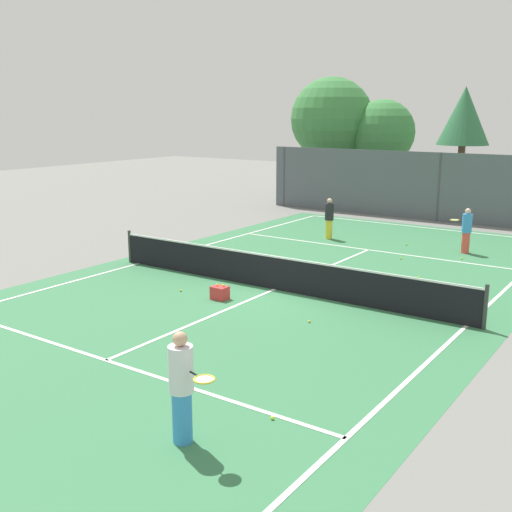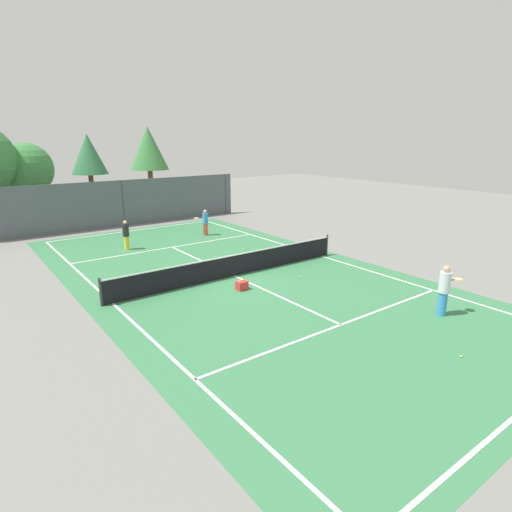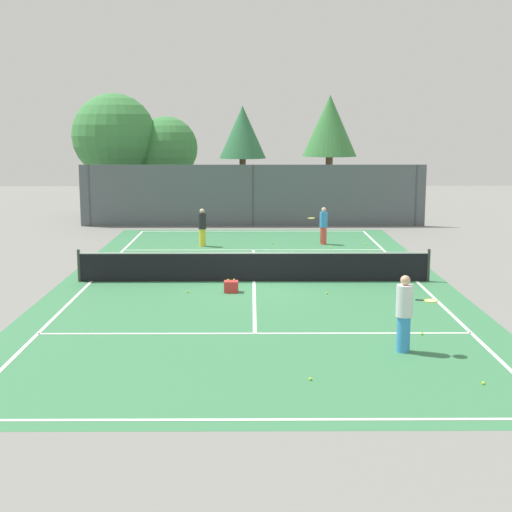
{
  "view_description": "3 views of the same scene",
  "coord_description": "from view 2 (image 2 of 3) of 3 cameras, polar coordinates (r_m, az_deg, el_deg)",
  "views": [
    {
      "loc": [
        9.36,
        -14.46,
        5.02
      ],
      "look_at": [
        -0.26,
        -0.59,
        1.08
      ],
      "focal_mm": 43.4,
      "sensor_mm": 36.0,
      "label": 1
    },
    {
      "loc": [
        -9.9,
        -14.97,
        6.01
      ],
      "look_at": [
        0.5,
        -0.97,
        1.07
      ],
      "focal_mm": 29.35,
      "sensor_mm": 36.0,
      "label": 2
    },
    {
      "loc": [
        -0.09,
        -24.6,
        5.21
      ],
      "look_at": [
        0.06,
        -0.83,
        1.02
      ],
      "focal_mm": 52.17,
      "sensor_mm": 36.0,
      "label": 3
    }
  ],
  "objects": [
    {
      "name": "perimeter_fence",
      "position": [
        30.94,
        -17.69,
        6.86
      ],
      "size": [
        18.0,
        0.12,
        3.2
      ],
      "color": "#515B60",
      "rests_on": "ground_plane"
    },
    {
      "name": "tree_2",
      "position": [
        34.19,
        -28.82,
        10.34
      ],
      "size": [
        3.64,
        3.64,
        5.72
      ],
      "color": "brown",
      "rests_on": "ground_plane"
    },
    {
      "name": "tennis_net",
      "position": [
        18.78,
        -2.99,
        -1.25
      ],
      "size": [
        11.9,
        0.1,
        1.1
      ],
      "color": "#333833",
      "rests_on": "ground_plane"
    },
    {
      "name": "tennis_ball_3",
      "position": [
        16.51,
        -5.76,
        -5.51
      ],
      "size": [
        0.07,
        0.07,
        0.07
      ],
      "primitive_type": "sphere",
      "color": "#CCE533",
      "rests_on": "ground_plane"
    },
    {
      "name": "tennis_ball_7",
      "position": [
        24.35,
        -7.29,
        1.46
      ],
      "size": [
        0.07,
        0.07,
        0.07
      ],
      "primitive_type": "sphere",
      "color": "#CCE533",
      "rests_on": "ground_plane"
    },
    {
      "name": "ball_crate",
      "position": [
        17.2,
        -1.94,
        -4.02
      ],
      "size": [
        0.44,
        0.35,
        0.43
      ],
      "color": "red",
      "rests_on": "ground_plane"
    },
    {
      "name": "tennis_ball_9",
      "position": [
        23.36,
        -1.8,
        0.97
      ],
      "size": [
        0.07,
        0.07,
        0.07
      ],
      "primitive_type": "sphere",
      "color": "#CCE533",
      "rests_on": "ground_plane"
    },
    {
      "name": "tennis_ball_8",
      "position": [
        13.53,
        26.19,
        -12.17
      ],
      "size": [
        0.07,
        0.07,
        0.07
      ],
      "primitive_type": "sphere",
      "color": "#CCE533",
      "rests_on": "ground_plane"
    },
    {
      "name": "player_0",
      "position": [
        26.85,
        -6.94,
        4.6
      ],
      "size": [
        0.92,
        0.63,
        1.65
      ],
      "color": "#E54C3F",
      "rests_on": "ground_plane"
    },
    {
      "name": "court_surface",
      "position": [
        18.93,
        -2.97,
        -2.72
      ],
      "size": [
        13.0,
        25.0,
        0.01
      ],
      "color": "#387A4C",
      "rests_on": "ground_plane"
    },
    {
      "name": "player_2",
      "position": [
        15.93,
        24.26,
        -4.23
      ],
      "size": [
        0.97,
        0.54,
        1.82
      ],
      "color": "#388CD8",
      "rests_on": "ground_plane"
    },
    {
      "name": "ground_plane",
      "position": [
        18.93,
        -2.97,
        -2.73
      ],
      "size": [
        80.0,
        80.0,
        0.0
      ],
      "primitive_type": "plane",
      "color": "slate"
    },
    {
      "name": "tennis_ball_0",
      "position": [
        18.81,
        6.12,
        -2.83
      ],
      "size": [
        0.07,
        0.07,
        0.07
      ],
      "primitive_type": "sphere",
      "color": "#CCE533",
      "rests_on": "ground_plane"
    },
    {
      "name": "tree_0",
      "position": [
        35.34,
        -21.87,
        12.67
      ],
      "size": [
        2.72,
        2.72,
        6.33
      ],
      "color": "brown",
      "rests_on": "ground_plane"
    },
    {
      "name": "tennis_ball_2",
      "position": [
        27.85,
        -3.34,
        3.38
      ],
      "size": [
        0.07,
        0.07,
        0.07
      ],
      "primitive_type": "sphere",
      "color": "#CCE533",
      "rests_on": "ground_plane"
    },
    {
      "name": "tennis_ball_6",
      "position": [
        17.49,
        21.22,
        -5.31
      ],
      "size": [
        0.07,
        0.07,
        0.07
      ],
      "primitive_type": "sphere",
      "color": "#CCE533",
      "rests_on": "ground_plane"
    },
    {
      "name": "tennis_ball_10",
      "position": [
        26.22,
        -5.28,
        2.56
      ],
      "size": [
        0.07,
        0.07,
        0.07
      ],
      "primitive_type": "sphere",
      "color": "#CCE533",
      "rests_on": "ground_plane"
    },
    {
      "name": "player_1",
      "position": [
        24.24,
        -17.29,
        2.77
      ],
      "size": [
        0.35,
        0.35,
        1.65
      ],
      "color": "yellow",
      "rests_on": "ground_plane"
    },
    {
      "name": "tree_3",
      "position": [
        37.55,
        -14.43,
        13.98
      ],
      "size": [
        3.22,
        3.22,
        6.97
      ],
      "color": "brown",
      "rests_on": "ground_plane"
    },
    {
      "name": "tennis_ball_5",
      "position": [
        18.92,
        -8.72,
        -2.81
      ],
      "size": [
        0.07,
        0.07,
        0.07
      ],
      "primitive_type": "sphere",
      "color": "#CCE533",
      "rests_on": "ground_plane"
    },
    {
      "name": "tennis_ball_4",
      "position": [
        26.06,
        -11.2,
        2.24
      ],
      "size": [
        0.07,
        0.07,
        0.07
      ],
      "primitive_type": "sphere",
      "color": "#CCE533",
      "rests_on": "ground_plane"
    }
  ]
}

